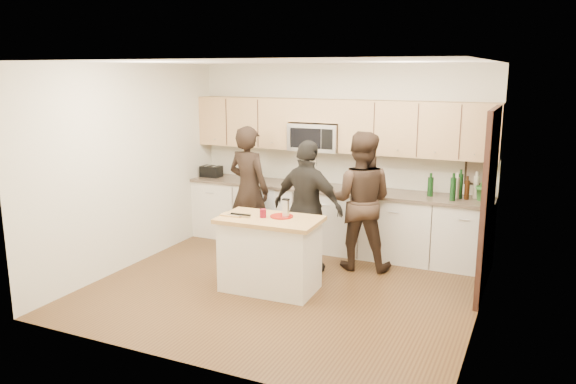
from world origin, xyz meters
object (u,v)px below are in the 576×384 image
at_px(toaster, 211,171).
at_px(woman_right, 308,208).
at_px(woman_center, 360,201).
at_px(island, 270,254).
at_px(woman_left, 249,189).

bearing_deg(toaster, woman_right, -25.80).
bearing_deg(woman_center, toaster, -21.66).
distance_m(woman_center, woman_right, 0.72).
bearing_deg(island, woman_center, 56.75).
relative_size(toaster, woman_left, 0.17).
xyz_separation_m(toaster, woman_right, (2.10, -1.01, -0.15)).
bearing_deg(island, toaster, 135.55).
relative_size(toaster, woman_right, 0.18).
bearing_deg(toaster, woman_left, -29.07).
relative_size(woman_left, woman_right, 1.06).
bearing_deg(woman_left, woman_center, -169.94).
relative_size(island, woman_right, 0.70).
relative_size(island, toaster, 3.86).
height_order(woman_center, woman_right, woman_center).
bearing_deg(woman_center, woman_left, -10.35).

